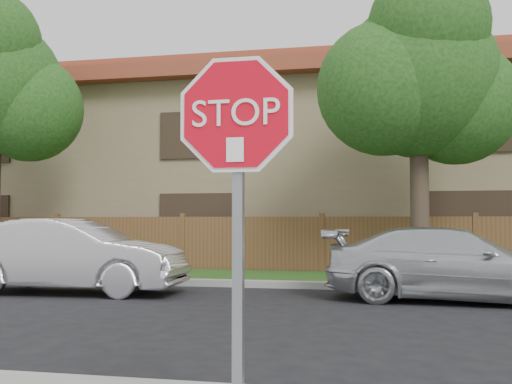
# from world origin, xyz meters

# --- Properties ---
(far_curb) EXTENTS (70.00, 0.30, 0.15)m
(far_curb) POSITION_xyz_m (0.00, 8.15, 0.07)
(far_curb) COLOR gray
(far_curb) RESTS_ON ground
(grass_strip) EXTENTS (70.00, 3.00, 0.12)m
(grass_strip) POSITION_xyz_m (0.00, 9.80, 0.06)
(grass_strip) COLOR #1E4714
(grass_strip) RESTS_ON ground
(fence) EXTENTS (70.00, 0.12, 1.60)m
(fence) POSITION_xyz_m (0.00, 11.40, 0.80)
(fence) COLOR brown
(fence) RESTS_ON ground
(apartment_building) EXTENTS (35.20, 9.20, 7.20)m
(apartment_building) POSITION_xyz_m (0.00, 17.00, 3.53)
(apartment_building) COLOR #887754
(apartment_building) RESTS_ON ground
(tree_mid) EXTENTS (4.80, 3.90, 7.35)m
(tree_mid) POSITION_xyz_m (2.52, 9.57, 4.87)
(tree_mid) COLOR #382B21
(tree_mid) RESTS_ON ground
(stop_sign) EXTENTS (1.01, 0.13, 2.55)m
(stop_sign) POSITION_xyz_m (0.73, -1.48, 1.83)
(stop_sign) COLOR gray
(stop_sign) RESTS_ON sidewalk_near
(sedan_left) EXTENTS (4.72, 1.85, 1.53)m
(sedan_left) POSITION_xyz_m (-4.65, 6.26, 0.77)
(sedan_left) COLOR silver
(sedan_left) RESTS_ON ground
(sedan_right) EXTENTS (4.87, 2.28, 1.37)m
(sedan_right) POSITION_xyz_m (2.91, 6.62, 0.69)
(sedan_right) COLOR silver
(sedan_right) RESTS_ON ground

